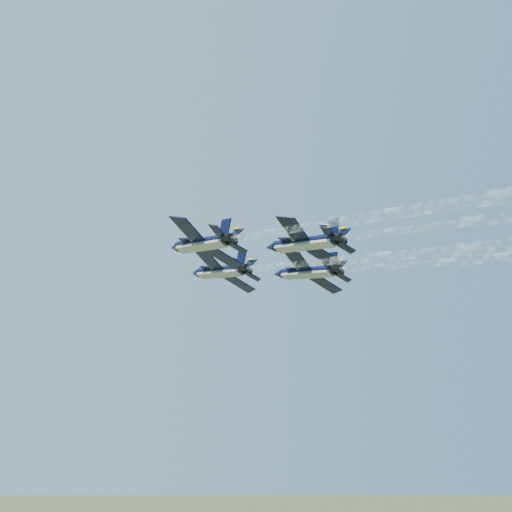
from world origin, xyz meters
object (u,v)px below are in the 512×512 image
object	(u,v)px
jet_lead	(220,272)
jet_left	(201,244)
jet_right	(307,272)
jet_slot	(304,243)

from	to	relation	value
jet_lead	jet_left	xyz separation A→B (m)	(-6.79, -14.92, 0.00)
jet_right	jet_left	bearing A→B (deg)	-177.40
jet_right	jet_slot	distance (m)	17.10
jet_left	jet_slot	xyz separation A→B (m)	(15.61, -5.03, 0.00)
jet_left	jet_slot	world-z (taller)	same
jet_lead	jet_left	distance (m)	16.39
jet_lead	jet_left	world-z (taller)	same
jet_lead	jet_slot	size ratio (longest dim) A/B	1.00
jet_left	jet_slot	distance (m)	16.41
jet_lead	jet_left	size ratio (longest dim) A/B	1.00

